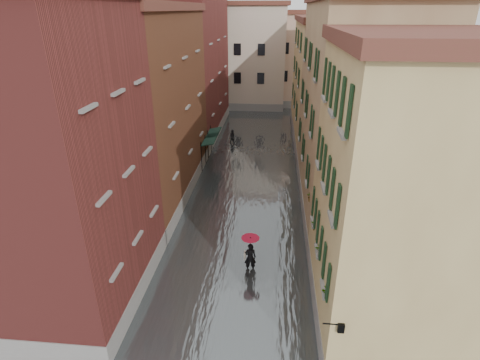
% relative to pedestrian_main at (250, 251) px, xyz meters
% --- Properties ---
extents(ground, '(120.00, 120.00, 0.00)m').
position_rel_pedestrian_main_xyz_m(ground, '(-0.92, -0.43, -1.25)').
color(ground, '#59595C').
rests_on(ground, ground).
extents(floodwater, '(10.00, 60.00, 0.20)m').
position_rel_pedestrian_main_xyz_m(floodwater, '(-0.92, 12.57, -1.15)').
color(floodwater, '#4A5052').
rests_on(floodwater, ground).
extents(building_left_near, '(6.00, 8.00, 13.00)m').
position_rel_pedestrian_main_xyz_m(building_left_near, '(-7.92, -2.43, 5.25)').
color(building_left_near, maroon).
rests_on(building_left_near, ground).
extents(building_left_mid, '(6.00, 14.00, 12.50)m').
position_rel_pedestrian_main_xyz_m(building_left_mid, '(-7.92, 8.57, 5.00)').
color(building_left_mid, '#552D1A').
rests_on(building_left_mid, ground).
extents(building_left_far, '(6.00, 16.00, 14.00)m').
position_rel_pedestrian_main_xyz_m(building_left_far, '(-7.92, 23.57, 5.75)').
color(building_left_far, maroon).
rests_on(building_left_far, ground).
extents(building_right_near, '(6.00, 8.00, 11.50)m').
position_rel_pedestrian_main_xyz_m(building_right_near, '(6.08, -2.43, 4.50)').
color(building_right_near, tan).
rests_on(building_right_near, ground).
extents(building_right_mid, '(6.00, 14.00, 13.00)m').
position_rel_pedestrian_main_xyz_m(building_right_mid, '(6.08, 8.57, 5.25)').
color(building_right_mid, tan).
rests_on(building_right_mid, ground).
extents(building_right_far, '(6.00, 16.00, 11.50)m').
position_rel_pedestrian_main_xyz_m(building_right_far, '(6.08, 23.57, 4.50)').
color(building_right_far, tan).
rests_on(building_right_far, ground).
extents(building_end_cream, '(12.00, 9.00, 13.00)m').
position_rel_pedestrian_main_xyz_m(building_end_cream, '(-3.92, 37.57, 5.25)').
color(building_end_cream, '#B2A98D').
rests_on(building_end_cream, ground).
extents(building_end_pink, '(10.00, 9.00, 12.00)m').
position_rel_pedestrian_main_xyz_m(building_end_pink, '(5.08, 39.57, 4.75)').
color(building_end_pink, '#C9A78D').
rests_on(building_end_pink, ground).
extents(awning_near, '(1.09, 3.20, 2.80)m').
position_rel_pedestrian_main_xyz_m(awning_near, '(-4.40, 13.99, 1.23)').
color(awning_near, '#153025').
rests_on(awning_near, ground).
extents(awning_far, '(1.09, 3.02, 2.80)m').
position_rel_pedestrian_main_xyz_m(awning_far, '(-4.41, 15.74, 1.22)').
color(awning_far, '#153025').
rests_on(awning_far, ground).
extents(wall_lantern, '(0.71, 0.22, 0.35)m').
position_rel_pedestrian_main_xyz_m(wall_lantern, '(3.41, -6.43, 1.76)').
color(wall_lantern, black).
rests_on(wall_lantern, ground).
extents(window_planters, '(0.59, 8.53, 0.84)m').
position_rel_pedestrian_main_xyz_m(window_planters, '(3.20, -1.28, 2.26)').
color(window_planters, brown).
rests_on(window_planters, ground).
extents(pedestrian_main, '(0.96, 0.96, 2.06)m').
position_rel_pedestrian_main_xyz_m(pedestrian_main, '(0.00, 0.00, 0.00)').
color(pedestrian_main, black).
rests_on(pedestrian_main, ground).
extents(pedestrian_far, '(0.92, 0.83, 1.55)m').
position_rel_pedestrian_main_xyz_m(pedestrian_far, '(-3.10, 20.07, -0.47)').
color(pedestrian_far, black).
rests_on(pedestrian_far, ground).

